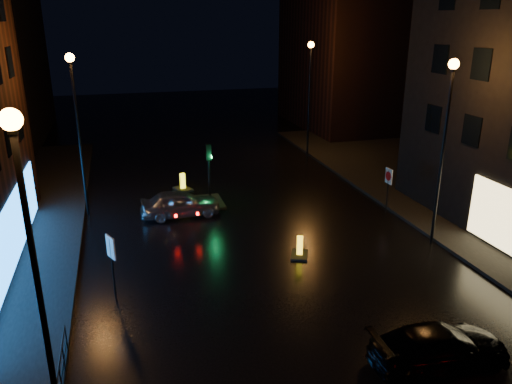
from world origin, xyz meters
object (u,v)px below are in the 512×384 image
dark_sedan (440,347)px  bollard_far (183,186)px  bollard_near (300,252)px  traffic_signal (210,195)px  road_sign_left (111,253)px  silver_hatchback (180,203)px  road_sign_right (388,180)px

dark_sedan → bollard_far: bearing=17.6°
dark_sedan → bollard_near: size_ratio=3.37×
traffic_signal → bollard_near: 8.05m
traffic_signal → road_sign_left: bearing=-120.0°
traffic_signal → silver_hatchback: bearing=-142.1°
road_sign_left → road_sign_right: (14.13, 5.12, -0.06)m
silver_hatchback → road_sign_left: 8.56m
road_sign_left → silver_hatchback: bearing=41.3°
dark_sedan → bollard_near: (-1.49, 8.00, -0.42)m
bollard_far → road_sign_left: bearing=-132.7°
silver_hatchback → road_sign_right: (10.68, -2.62, 1.17)m
traffic_signal → dark_sedan: (4.06, -15.63, 0.13)m
bollard_near → bollard_far: bollard_far is taller
bollard_far → road_sign_left: (-4.14, -11.94, 1.72)m
road_sign_right → road_sign_left: bearing=17.6°
road_sign_left → road_sign_right: 15.03m
traffic_signal → silver_hatchback: traffic_signal is taller
silver_hatchback → bollard_near: size_ratio=3.21×
bollard_near → silver_hatchback: bearing=149.1°
bollard_far → road_sign_right: road_sign_right is taller
silver_hatchback → road_sign_right: 11.06m
dark_sedan → traffic_signal: bearing=16.3°
traffic_signal → bollard_far: (-1.16, 2.76, -0.27)m
bollard_far → road_sign_left: 12.75m
silver_hatchback → road_sign_right: bearing=-104.6°
traffic_signal → road_sign_right: 9.82m
silver_hatchback → dark_sedan: silver_hatchback is taller
traffic_signal → dark_sedan: bearing=-75.4°
silver_hatchback → bollard_far: silver_hatchback is taller
dark_sedan → road_sign_right: bearing=-20.7°
bollard_near → bollard_far: (-3.73, 10.39, 0.02)m
traffic_signal → road_sign_left: (-5.30, -9.18, 1.44)m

